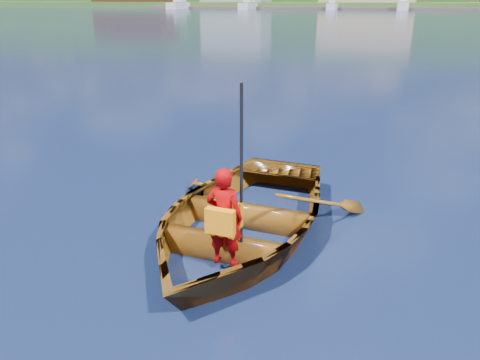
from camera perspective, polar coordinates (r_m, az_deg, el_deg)
name	(u,v)px	position (r m, az deg, el deg)	size (l,w,h in m)	color
ground	(246,242)	(6.26, 0.73, -7.60)	(600.00, 600.00, 0.00)	#0C213C
rowboat	(240,216)	(6.31, 0.04, -4.41)	(3.35, 4.45, 0.88)	brown
child_paddler	(225,217)	(5.33, -1.90, -4.53)	(0.46, 0.36, 2.10)	#A90305
dock	(397,9)	(153.34, 18.65, 19.19)	(160.05, 7.64, 0.80)	brown
marina_yachts	(393,5)	(148.59, 18.17, 19.59)	(146.27, 12.03, 4.44)	silver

